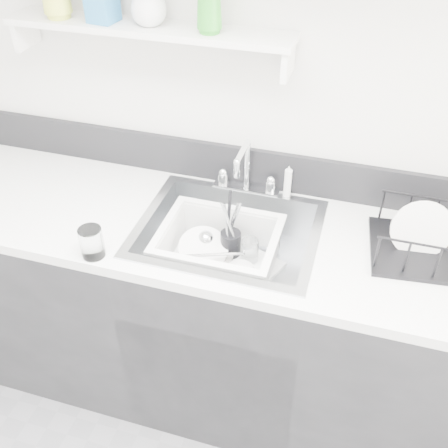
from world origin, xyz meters
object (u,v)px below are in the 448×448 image
(sink, at_px, (228,248))
(dish_rack, at_px, (437,237))
(counter_run, at_px, (227,316))
(wash_tub, at_px, (219,250))

(sink, bearing_deg, dish_rack, 5.70)
(counter_run, height_order, dish_rack, dish_rack)
(counter_run, xyz_separation_m, sink, (0.00, 0.00, 0.37))
(counter_run, height_order, wash_tub, counter_run)
(sink, relative_size, wash_tub, 1.51)
(wash_tub, height_order, dish_rack, dish_rack)
(sink, bearing_deg, counter_run, 0.00)
(sink, xyz_separation_m, wash_tub, (-0.03, -0.02, 0.00))
(counter_run, distance_m, wash_tub, 0.38)
(counter_run, xyz_separation_m, wash_tub, (-0.03, -0.02, 0.37))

